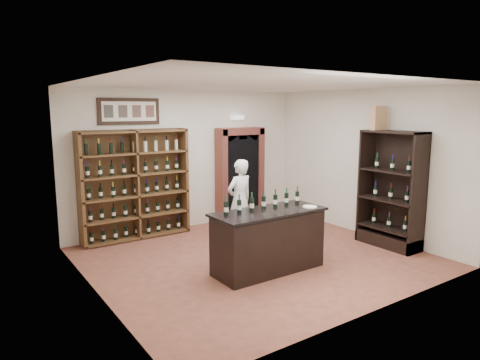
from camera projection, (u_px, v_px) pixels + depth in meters
name	position (u px, v px, depth m)	size (l,w,h in m)	color
floor	(256.00, 257.00, 7.56)	(5.50, 5.50, 0.00)	#964B3C
ceiling	(257.00, 84.00, 7.07)	(5.50, 5.50, 0.00)	white
wall_back	(188.00, 160.00, 9.35)	(5.50, 0.04, 3.00)	silver
wall_left	(94.00, 191.00, 5.78)	(0.04, 5.00, 3.00)	silver
wall_right	(363.00, 162.00, 8.85)	(0.04, 5.00, 3.00)	silver
wine_shelf	(135.00, 185.00, 8.55)	(2.20, 0.38, 2.20)	#54371C
framed_picture	(129.00, 111.00, 8.43)	(1.25, 0.04, 0.52)	black
arched_doorway	(240.00, 172.00, 9.97)	(1.17, 0.35, 2.17)	black
emergency_light	(238.00, 118.00, 9.83)	(0.30, 0.10, 0.10)	white
tasting_counter	(268.00, 241.00, 6.88)	(1.88, 0.78, 1.00)	black
counter_bottle_0	(226.00, 208.00, 6.49)	(0.07, 0.07, 0.30)	black
counter_bottle_1	(239.00, 206.00, 6.62)	(0.07, 0.07, 0.30)	black
counter_bottle_2	(252.00, 204.00, 6.75)	(0.07, 0.07, 0.30)	black
counter_bottle_3	(264.00, 203.00, 6.89)	(0.07, 0.07, 0.30)	black
counter_bottle_4	(275.00, 201.00, 7.02)	(0.07, 0.07, 0.30)	black
counter_bottle_5	(286.00, 199.00, 7.16)	(0.07, 0.07, 0.30)	black
counter_bottle_6	(297.00, 197.00, 7.29)	(0.07, 0.07, 0.30)	black
side_cabinet	(391.00, 207.00, 8.12)	(0.48, 1.20, 2.20)	black
shopkeeper	(240.00, 200.00, 8.46)	(0.59, 0.39, 1.63)	white
plate	(310.00, 207.00, 7.02)	(0.23, 0.23, 0.02)	silver
wine_crate	(379.00, 118.00, 8.09)	(0.32, 0.13, 0.45)	tan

